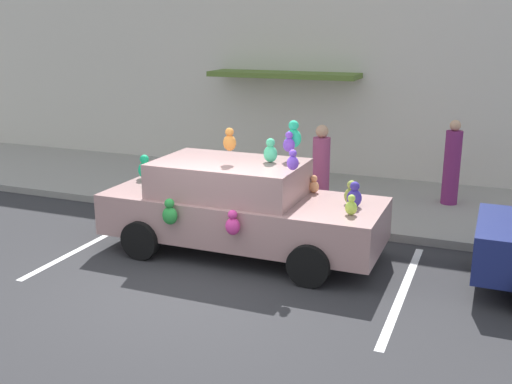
# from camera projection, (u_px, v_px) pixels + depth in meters

# --- Properties ---
(ground_plane) EXTENTS (60.00, 60.00, 0.00)m
(ground_plane) POSITION_uv_depth(u_px,v_px,m) (192.00, 286.00, 8.76)
(ground_plane) COLOR #2D2D30
(sidewalk) EXTENTS (24.00, 4.00, 0.15)m
(sidewalk) POSITION_uv_depth(u_px,v_px,m) (299.00, 195.00, 13.21)
(sidewalk) COLOR gray
(sidewalk) RESTS_ON ground
(storefront_building) EXTENTS (24.00, 1.25, 6.40)m
(storefront_building) POSITION_uv_depth(u_px,v_px,m) (329.00, 46.00, 14.29)
(storefront_building) COLOR beige
(storefront_building) RESTS_ON ground
(parking_stripe_front) EXTENTS (0.12, 3.60, 0.01)m
(parking_stripe_front) POSITION_uv_depth(u_px,v_px,m) (403.00, 291.00, 8.61)
(parking_stripe_front) COLOR silver
(parking_stripe_front) RESTS_ON ground
(parking_stripe_rear) EXTENTS (0.12, 3.60, 0.01)m
(parking_stripe_rear) POSITION_uv_depth(u_px,v_px,m) (93.00, 242.00, 10.56)
(parking_stripe_rear) COLOR silver
(parking_stripe_rear) RESTS_ON ground
(plush_covered_car) EXTENTS (4.59, 2.03, 2.19)m
(plush_covered_car) POSITION_uv_depth(u_px,v_px,m) (239.00, 206.00, 9.88)
(plush_covered_car) COLOR #A57E7B
(plush_covered_car) RESTS_ON ground
(teddy_bear_on_sidewalk) EXTENTS (0.32, 0.26, 0.60)m
(teddy_bear_on_sidewalk) POSITION_uv_depth(u_px,v_px,m) (304.00, 199.00, 11.64)
(teddy_bear_on_sidewalk) COLOR beige
(teddy_bear_on_sidewalk) RESTS_ON sidewalk
(pedestrian_near_shopfront) EXTENTS (0.34, 0.34, 1.68)m
(pedestrian_near_shopfront) POSITION_uv_depth(u_px,v_px,m) (321.00, 170.00, 11.77)
(pedestrian_near_shopfront) COLOR #A84877
(pedestrian_near_shopfront) RESTS_ON sidewalk
(pedestrian_walking_past) EXTENTS (0.33, 0.33, 1.72)m
(pedestrian_walking_past) POSITION_uv_depth(u_px,v_px,m) (452.00, 165.00, 12.13)
(pedestrian_walking_past) COLOR #782663
(pedestrian_walking_past) RESTS_ON sidewalk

